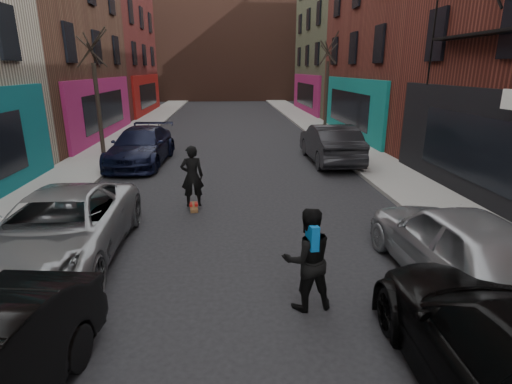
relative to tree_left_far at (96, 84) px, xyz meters
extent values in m
cube|color=gray|center=(-0.05, 12.00, -3.31)|extent=(2.50, 84.00, 0.13)
cube|color=gray|center=(12.45, 12.00, -3.31)|extent=(2.50, 84.00, 0.13)
cube|color=#47281E|center=(6.20, 38.00, 3.62)|extent=(40.00, 10.00, 14.00)
imported|color=gray|center=(2.39, -11.40, -2.62)|extent=(2.57, 5.49, 1.52)
imported|color=black|center=(2.26, -2.03, -2.59)|extent=(2.55, 5.56, 1.58)
imported|color=#92959A|center=(10.38, -12.97, -2.56)|extent=(2.03, 4.84, 1.63)
imported|color=black|center=(10.61, -2.31, -2.52)|extent=(1.82, 5.19, 1.71)
cube|color=brown|center=(4.97, -8.19, -3.33)|extent=(0.32, 0.82, 0.10)
imported|color=black|center=(4.97, -8.19, -2.36)|extent=(0.72, 0.52, 1.83)
imported|color=black|center=(7.34, -13.55, -2.45)|extent=(1.00, 0.83, 1.85)
cube|color=#0B5AA4|center=(7.37, -13.72, -1.96)|extent=(0.19, 0.32, 0.42)
camera|label=1|loc=(6.01, -19.65, 0.67)|focal=28.00mm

